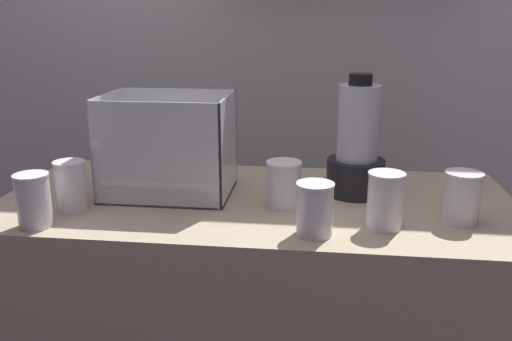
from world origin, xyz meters
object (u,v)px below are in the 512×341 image
at_px(juice_cup_carrot_far_left, 34,203).
at_px(juice_cup_mango_right, 314,212).
at_px(blender_pitcher, 357,149).
at_px(juice_cup_beet_left, 71,189).
at_px(carrot_display_bin, 170,162).
at_px(juice_cup_beet_rightmost, 462,200).
at_px(juice_cup_carrot_middle, 284,187).
at_px(juice_cup_pomegranate_far_right, 385,204).

distance_m(juice_cup_carrot_far_left, juice_cup_mango_right, 0.66).
distance_m(blender_pitcher, juice_cup_carrot_far_left, 0.84).
bearing_deg(juice_cup_beet_left, carrot_display_bin, 39.56).
xyz_separation_m(blender_pitcher, juice_cup_carrot_far_left, (-0.77, -0.33, -0.07)).
distance_m(carrot_display_bin, juice_cup_carrot_far_left, 0.38).
relative_size(blender_pitcher, juice_cup_carrot_far_left, 2.58).
relative_size(carrot_display_bin, juice_cup_mango_right, 2.78).
bearing_deg(juice_cup_beet_rightmost, juice_cup_beet_left, -177.64).
height_order(carrot_display_bin, blender_pitcher, blender_pitcher).
xyz_separation_m(juice_cup_carrot_far_left, juice_cup_carrot_middle, (0.57, 0.21, -0.01)).
height_order(juice_cup_beet_left, juice_cup_beet_rightmost, juice_cup_beet_left).
bearing_deg(juice_cup_carrot_middle, juice_cup_mango_right, -64.86).
relative_size(juice_cup_carrot_middle, juice_cup_pomegranate_far_right, 0.90).
distance_m(juice_cup_pomegranate_far_right, juice_cup_beet_rightmost, 0.20).
distance_m(juice_cup_carrot_far_left, juice_cup_carrot_middle, 0.61).
bearing_deg(blender_pitcher, juice_cup_mango_right, -109.76).
bearing_deg(blender_pitcher, juice_cup_carrot_middle, -146.69).
height_order(blender_pitcher, juice_cup_pomegranate_far_right, blender_pitcher).
relative_size(carrot_display_bin, juice_cup_carrot_middle, 2.82).
bearing_deg(juice_cup_carrot_far_left, blender_pitcher, 23.56).
bearing_deg(juice_cup_mango_right, carrot_display_bin, 148.31).
distance_m(blender_pitcher, juice_cup_beet_rightmost, 0.31).
bearing_deg(blender_pitcher, juice_cup_beet_left, -162.76).
xyz_separation_m(blender_pitcher, juice_cup_beet_left, (-0.72, -0.22, -0.07)).
bearing_deg(juice_cup_beet_left, juice_cup_beet_rightmost, 2.36).
bearing_deg(juice_cup_carrot_far_left, juice_cup_pomegranate_far_right, 6.37).
bearing_deg(juice_cup_carrot_middle, juice_cup_pomegranate_far_right, -25.37).
bearing_deg(juice_cup_beet_left, blender_pitcher, 17.24).
relative_size(blender_pitcher, juice_cup_mango_right, 2.71).
height_order(juice_cup_carrot_far_left, juice_cup_mango_right, juice_cup_carrot_far_left).
height_order(carrot_display_bin, juice_cup_carrot_far_left, carrot_display_bin).
bearing_deg(juice_cup_mango_right, juice_cup_carrot_middle, 115.14).
bearing_deg(juice_cup_beet_rightmost, juice_cup_mango_right, -161.43).
distance_m(juice_cup_carrot_far_left, juice_cup_beet_rightmost, 1.02).
height_order(juice_cup_carrot_middle, juice_cup_mango_right, juice_cup_mango_right).
relative_size(carrot_display_bin, juice_cup_carrot_far_left, 2.64).
xyz_separation_m(juice_cup_mango_right, juice_cup_pomegranate_far_right, (0.16, 0.06, 0.00)).
relative_size(juice_cup_mango_right, juice_cup_pomegranate_far_right, 0.91).
xyz_separation_m(juice_cup_carrot_far_left, juice_cup_beet_rightmost, (1.01, 0.15, -0.00)).
distance_m(juice_cup_carrot_middle, juice_cup_beet_rightmost, 0.44).
relative_size(blender_pitcher, juice_cup_beet_left, 2.53).
bearing_deg(juice_cup_beet_rightmost, carrot_display_bin, 170.00).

